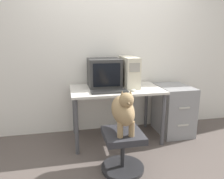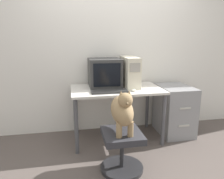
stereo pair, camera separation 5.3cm
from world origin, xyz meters
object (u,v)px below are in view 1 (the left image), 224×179
(pc_tower, at_px, (129,72))
(dog, at_px, (123,110))
(keyboard, at_px, (109,91))
(office_chair, at_px, (123,149))
(crt_monitor, at_px, (104,73))
(filing_cabinet, at_px, (173,110))

(pc_tower, distance_m, dog, 0.94)
(pc_tower, xyz_separation_m, keyboard, (-0.35, -0.28, -0.20))
(keyboard, distance_m, dog, 0.56)
(keyboard, xyz_separation_m, office_chair, (0.04, -0.56, -0.52))
(crt_monitor, bearing_deg, keyboard, -89.28)
(crt_monitor, relative_size, filing_cabinet, 0.61)
(keyboard, relative_size, dog, 0.92)
(dog, bearing_deg, crt_monitor, 92.58)
(crt_monitor, height_order, filing_cabinet, crt_monitor)
(keyboard, distance_m, filing_cabinet, 1.15)
(dog, xyz_separation_m, filing_cabinet, (1.02, 0.80, -0.34))
(office_chair, distance_m, filing_cabinet, 1.31)
(crt_monitor, height_order, pc_tower, pc_tower)
(office_chair, height_order, filing_cabinet, filing_cabinet)
(pc_tower, bearing_deg, keyboard, -140.67)
(keyboard, xyz_separation_m, filing_cabinet, (1.05, 0.25, -0.40))
(pc_tower, distance_m, filing_cabinet, 0.93)
(filing_cabinet, bearing_deg, crt_monitor, 174.10)
(pc_tower, height_order, dog, pc_tower)
(crt_monitor, height_order, dog, crt_monitor)
(pc_tower, xyz_separation_m, office_chair, (-0.31, -0.85, -0.72))
(pc_tower, xyz_separation_m, dog, (-0.31, -0.84, -0.27))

